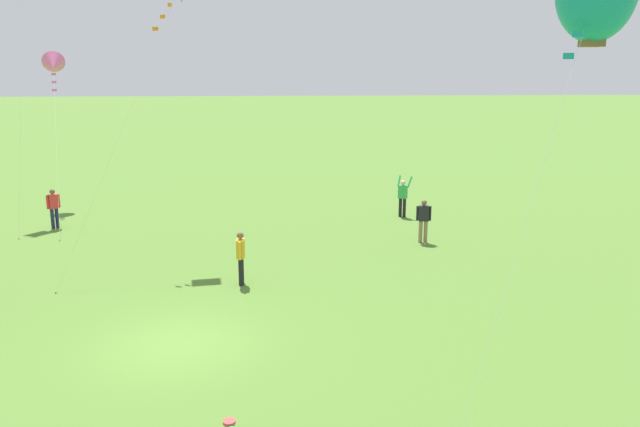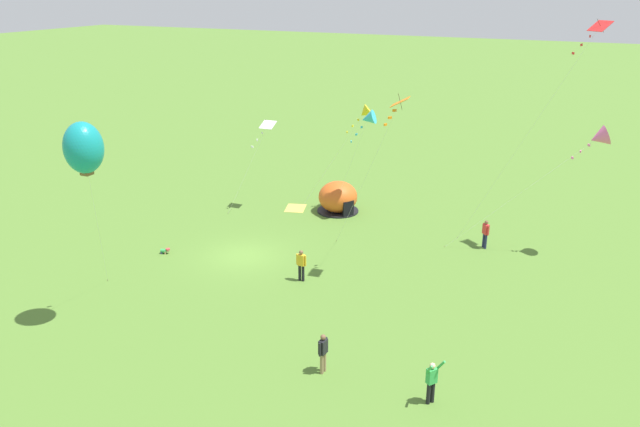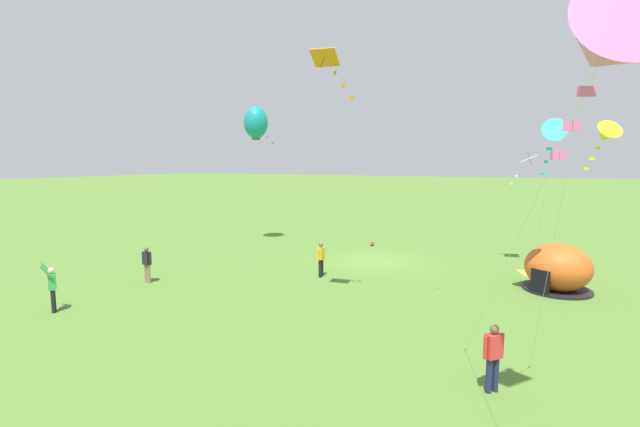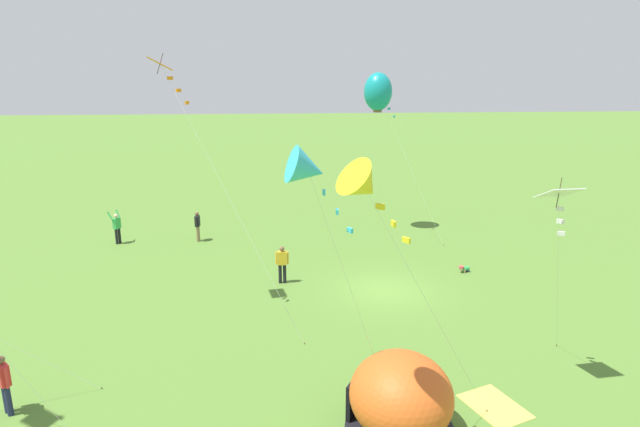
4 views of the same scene
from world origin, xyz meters
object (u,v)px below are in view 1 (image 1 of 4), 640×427
object	(u,v)px
person_flying_kite	(403,196)
person_watching_sky	(54,206)
person_with_toddler	(424,219)
kite_pink	(53,65)
person_far_back	(241,255)

from	to	relation	value
person_flying_kite	person_watching_sky	size ratio (longest dim) A/B	1.10
person_flying_kite	person_with_toddler	world-z (taller)	person_flying_kite
person_watching_sky	kite_pink	world-z (taller)	kite_pink
person_far_back	kite_pink	distance (m)	17.17
person_watching_sky	person_far_back	world-z (taller)	same
person_with_toddler	person_watching_sky	size ratio (longest dim) A/B	1.00
person_flying_kite	person_watching_sky	world-z (taller)	person_flying_kite
person_flying_kite	person_far_back	bearing A→B (deg)	-128.40
person_flying_kite	person_far_back	xyz separation A→B (m)	(-7.01, -8.84, -0.03)
person_flying_kite	kite_pink	bearing A→B (deg)	165.81
person_with_toddler	person_far_back	size ratio (longest dim) A/B	1.00
person_far_back	person_with_toddler	bearing A→B (deg)	32.57
person_far_back	person_watching_sky	bearing A→B (deg)	136.79
kite_pink	person_watching_sky	bearing A→B (deg)	-77.23
person_watching_sky	kite_pink	distance (m)	7.96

